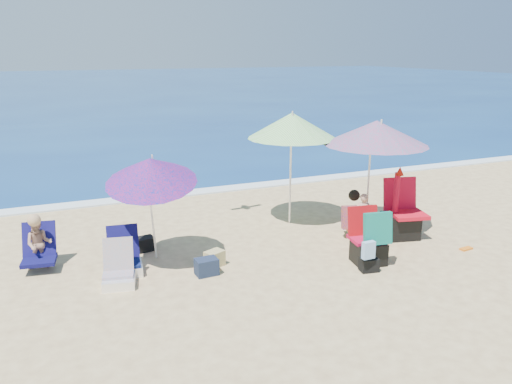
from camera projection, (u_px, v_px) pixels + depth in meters
name	position (u px, v px, depth m)	size (l,w,h in m)	color
ground	(297.00, 271.00, 8.28)	(120.00, 120.00, 0.00)	#D8BC84
sea	(81.00, 87.00, 48.28)	(120.00, 80.00, 0.12)	navy
foam	(204.00, 191.00, 12.80)	(120.00, 0.50, 0.04)	white
umbrella_turquoise	(376.00, 133.00, 9.48)	(2.50, 2.50, 2.23)	silver
umbrella_striped	(292.00, 126.00, 9.94)	(1.96, 1.96, 2.32)	white
umbrella_blue	(151.00, 171.00, 7.99)	(1.89, 1.93, 1.99)	white
furled_umbrella	(396.00, 199.00, 9.48)	(0.17, 0.22, 1.41)	#AD0C24
chair_navy	(125.00, 261.00, 8.17)	(0.58, 0.69, 0.72)	#0D184B
chair_rainbow	(119.00, 273.00, 7.77)	(0.58, 0.72, 0.65)	#EA7D52
camp_chair_left	(401.00, 220.00, 9.68)	(0.81, 0.83, 1.11)	red
camp_chair_right	(369.00, 244.00, 8.46)	(0.69, 0.82, 0.97)	#B90D33
person_center	(360.00, 216.00, 9.60)	(0.68, 0.57, 0.90)	tan
person_left	(39.00, 244.00, 8.25)	(0.60, 0.70, 0.95)	tan
bag_navy_a	(207.00, 267.00, 8.10)	(0.36, 0.27, 0.27)	#1A253A
bag_black_a	(144.00, 244.00, 9.07)	(0.37, 0.30, 0.25)	black
bag_tan	(215.00, 259.00, 8.42)	(0.37, 0.32, 0.26)	tan
bag_black_b	(369.00, 265.00, 8.23)	(0.32, 0.24, 0.22)	black
orange_item	(466.00, 249.00, 9.14)	(0.25, 0.14, 0.03)	orange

